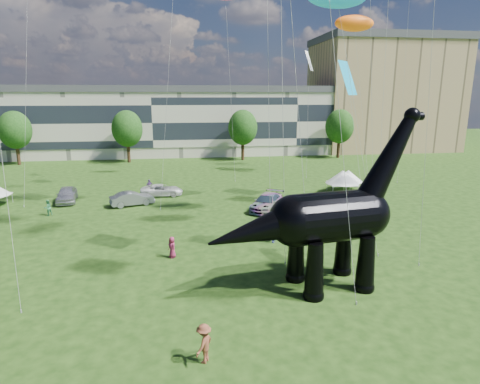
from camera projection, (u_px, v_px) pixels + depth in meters
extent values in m
plane|color=#16330C|center=(239.00, 325.00, 20.41)|extent=(220.00, 220.00, 0.00)
cube|color=beige|center=(154.00, 124.00, 77.59)|extent=(78.00, 11.00, 12.00)
cube|color=tan|center=(382.00, 97.00, 85.79)|extent=(28.00, 18.00, 22.00)
cylinder|color=#382314|center=(18.00, 155.00, 66.99)|extent=(0.56, 0.56, 3.20)
ellipsoid|color=#14380F|center=(15.00, 127.00, 65.88)|extent=(5.20, 5.20, 6.24)
cylinder|color=#382314|center=(129.00, 153.00, 69.43)|extent=(0.56, 0.56, 3.20)
ellipsoid|color=#14380F|center=(127.00, 126.00, 68.32)|extent=(5.20, 5.20, 6.24)
cylinder|color=#382314|center=(243.00, 151.00, 72.13)|extent=(0.56, 0.56, 3.20)
ellipsoid|color=#14380F|center=(243.00, 124.00, 71.02)|extent=(5.20, 5.20, 6.24)
cylinder|color=#382314|center=(338.00, 149.00, 74.56)|extent=(0.56, 0.56, 3.20)
ellipsoid|color=#14380F|center=(340.00, 124.00, 73.45)|extent=(5.20, 5.20, 6.24)
cone|color=black|center=(315.00, 271.00, 22.69)|extent=(1.33, 1.33, 3.37)
sphere|color=black|center=(313.00, 295.00, 23.04)|extent=(1.23, 1.23, 1.23)
cone|color=black|center=(296.00, 255.00, 24.98)|extent=(1.33, 1.33, 3.37)
sphere|color=black|center=(295.00, 277.00, 25.33)|extent=(1.23, 1.23, 1.23)
cone|color=black|center=(366.00, 264.00, 23.66)|extent=(1.33, 1.33, 3.37)
sphere|color=black|center=(364.00, 287.00, 24.01)|extent=(1.23, 1.23, 1.23)
cone|color=black|center=(343.00, 249.00, 25.95)|extent=(1.33, 1.33, 3.37)
sphere|color=black|center=(342.00, 270.00, 26.30)|extent=(1.23, 1.23, 1.23)
cylinder|color=black|center=(331.00, 217.00, 23.65)|extent=(5.14, 3.76, 3.03)
sphere|color=black|center=(294.00, 221.00, 22.97)|extent=(3.03, 3.03, 3.03)
sphere|color=black|center=(365.00, 214.00, 24.34)|extent=(2.92, 2.92, 2.92)
cone|color=black|center=(389.00, 160.00, 23.97)|extent=(4.44, 2.35, 5.94)
sphere|color=black|center=(412.00, 115.00, 23.76)|extent=(0.94, 0.94, 0.94)
cylinder|color=black|center=(417.00, 116.00, 23.87)|extent=(0.86, 0.61, 0.49)
cone|color=black|center=(256.00, 231.00, 22.39)|extent=(6.24, 3.29, 3.30)
imported|color=silver|center=(67.00, 195.00, 43.67)|extent=(2.64, 5.09, 1.66)
imported|color=gray|center=(132.00, 199.00, 42.28)|extent=(4.80, 3.02, 1.49)
imported|color=white|center=(162.00, 190.00, 46.39)|extent=(4.84, 2.29, 1.34)
imported|color=#595960|center=(267.00, 202.00, 40.67)|extent=(4.76, 5.91, 1.61)
cube|color=white|center=(348.00, 182.00, 49.31)|extent=(3.17, 3.17, 0.11)
cone|color=white|center=(348.00, 176.00, 49.14)|extent=(4.02, 4.02, 1.39)
cylinder|color=#999999|center=(344.00, 189.00, 47.86)|extent=(0.06, 0.06, 1.02)
cylinder|color=#999999|center=(363.00, 187.00, 48.59)|extent=(0.06, 0.06, 1.02)
cylinder|color=#999999|center=(333.00, 184.00, 50.27)|extent=(0.06, 0.06, 1.02)
cylinder|color=#999999|center=(351.00, 183.00, 51.00)|extent=(0.06, 0.06, 1.02)
cube|color=silver|center=(342.00, 184.00, 47.69)|extent=(3.44, 3.44, 0.12)
cone|color=silver|center=(343.00, 177.00, 47.49)|extent=(4.35, 4.35, 1.55)
cylinder|color=#999999|center=(333.00, 191.00, 46.38)|extent=(0.06, 0.06, 1.14)
cylinder|color=#999999|center=(358.00, 191.00, 46.45)|extent=(0.06, 0.06, 1.14)
cylinder|color=#999999|center=(327.00, 186.00, 49.19)|extent=(0.06, 0.06, 1.14)
cylinder|color=#999999|center=(350.00, 185.00, 49.26)|extent=(0.06, 0.06, 1.14)
cylinder|color=#999999|center=(12.00, 198.00, 43.61)|extent=(0.06, 0.06, 1.06)
imported|color=#A09C2B|center=(293.00, 227.00, 32.70)|extent=(0.81, 1.22, 1.76)
imported|color=#92244B|center=(172.00, 247.00, 28.68)|extent=(0.81, 0.91, 1.56)
imported|color=#613981|center=(150.00, 186.00, 47.81)|extent=(1.02, 0.85, 1.63)
imported|color=brown|center=(204.00, 343.00, 17.35)|extent=(1.18, 1.35, 1.81)
imported|color=black|center=(350.00, 210.00, 37.85)|extent=(1.54, 0.76, 1.59)
imported|color=#398F57|center=(48.00, 208.00, 38.75)|extent=(0.96, 0.96, 1.57)
imported|color=navy|center=(274.00, 231.00, 31.70)|extent=(0.62, 0.77, 1.83)
ellipsoid|color=#F8610D|center=(354.00, 23.00, 55.20)|extent=(5.62, 5.77, 2.17)
plane|color=white|center=(309.00, 61.00, 58.02)|extent=(2.23, 3.04, 2.80)
plane|color=#0C8AB6|center=(348.00, 78.00, 40.38)|extent=(3.41, 3.53, 3.38)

